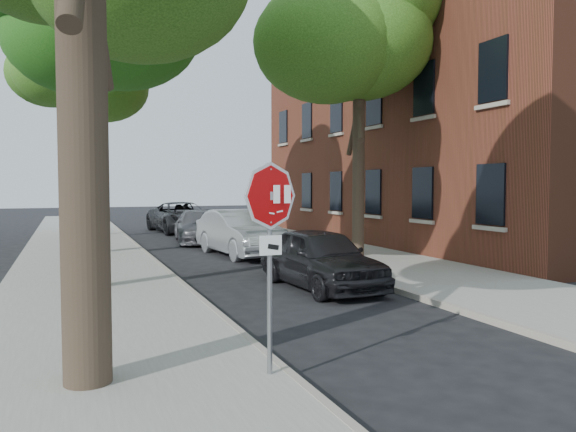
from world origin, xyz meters
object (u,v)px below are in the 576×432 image
object	(u,v)px
car_c	(199,227)
car_d	(182,217)
tree_mid_b	(81,21)
car_b	(240,233)
stop_sign	(270,226)
apartment_building	(475,68)
tree_far	(70,80)
tree_right	(357,40)
car_a	(321,258)

from	to	relation	value
car_c	car_d	distance (m)	5.50
tree_mid_b	car_b	distance (m)	8.98
stop_sign	apartment_building	bearing A→B (deg)	43.65
apartment_building	tree_mid_b	bearing A→B (deg)	179.57
apartment_building	tree_mid_b	size ratio (longest dim) A/B	1.95
car_b	car_d	distance (m)	10.57
tree_far	car_b	xyz separation A→B (m)	(5.32, -8.89, -6.41)
stop_sign	tree_right	world-z (taller)	tree_right
apartment_building	car_b	world-z (taller)	apartment_building
apartment_building	car_a	bearing A→B (deg)	-143.66
car_c	tree_mid_b	bearing A→B (deg)	-138.66
tree_mid_b	tree_right	distance (m)	9.34
apartment_building	tree_mid_b	distance (m)	16.43
tree_mid_b	car_d	bearing A→B (deg)	59.99
apartment_building	car_c	bearing A→B (deg)	164.32
tree_far	apartment_building	bearing A→B (deg)	-23.04
car_a	car_b	xyz separation A→B (m)	(0.00, 6.61, 0.08)
car_a	car_d	xyz separation A→B (m)	(-0.02, 17.18, 0.07)
car_b	car_d	bearing A→B (deg)	84.55
tree_mid_b	apartment_building	bearing A→B (deg)	-0.43
tree_right	stop_sign	bearing A→B (deg)	-123.38
car_b	car_c	bearing A→B (deg)	88.39
stop_sign	tree_right	distance (m)	13.23
tree_far	car_b	size ratio (longest dim) A/B	1.92
car_a	tree_right	bearing A→B (deg)	50.12
tree_far	car_a	size ratio (longest dim) A/B	2.20
apartment_building	car_c	world-z (taller)	apartment_building
car_c	stop_sign	bearing A→B (deg)	-92.52
tree_right	tree_mid_b	bearing A→B (deg)	154.48
car_b	car_c	size ratio (longest dim) A/B	1.03
tree_far	car_d	bearing A→B (deg)	17.57
tree_right	apartment_building	bearing A→B (deg)	25.87
car_d	car_a	bearing A→B (deg)	-95.18
apartment_building	car_a	xyz separation A→B (m)	(-11.40, -8.39, -6.93)
car_b	tree_mid_b	bearing A→B (deg)	153.72
stop_sign	tree_mid_b	xyz separation A→B (m)	(-1.72, 14.15, 6.05)
tree_far	tree_mid_b	bearing A→B (deg)	-87.56
stop_sign	tree_far	bearing A→B (deg)	95.46
tree_mid_b	car_a	xyz separation A→B (m)	(5.02, -8.51, -7.27)
apartment_building	car_a	size ratio (longest dim) A/B	4.76
car_c	car_d	size ratio (longest dim) A/B	0.83
car_d	car_b	bearing A→B (deg)	-95.15
apartment_building	car_c	xyz separation A→B (m)	(-11.75, 3.30, -6.97)
tree_mid_b	car_b	size ratio (longest dim) A/B	2.14
tree_right	car_c	xyz separation A→B (m)	(-3.73, 7.19, -6.53)
apartment_building	car_d	xyz separation A→B (m)	(-11.42, 8.79, -6.87)
tree_far	car_d	distance (m)	8.50
tree_far	car_d	xyz separation A→B (m)	(5.30, 1.68, -6.42)
stop_sign	car_b	distance (m)	12.74
car_c	car_d	world-z (taller)	car_d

